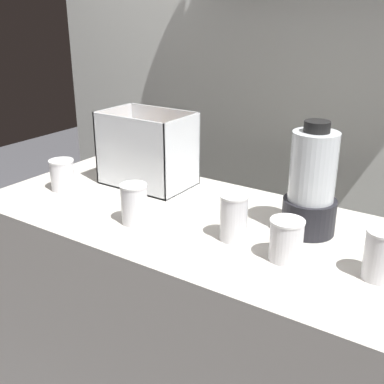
% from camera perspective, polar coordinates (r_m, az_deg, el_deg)
% --- Properties ---
extents(counter, '(1.40, 0.64, 0.90)m').
position_cam_1_polar(counter, '(1.72, 0.00, -16.65)').
color(counter, beige).
rests_on(counter, ground_plane).
extents(back_wall_unit, '(2.60, 0.24, 2.50)m').
position_cam_1_polar(back_wall_unit, '(2.05, 12.49, 14.11)').
color(back_wall_unit, silver).
rests_on(back_wall_unit, ground_plane).
extents(carrot_display_bin, '(0.31, 0.21, 0.26)m').
position_cam_1_polar(carrot_display_bin, '(1.74, -5.17, 3.67)').
color(carrot_display_bin, white).
rests_on(carrot_display_bin, counter).
extents(blender_pitcher, '(0.15, 0.15, 0.32)m').
position_cam_1_polar(blender_pitcher, '(1.38, 14.02, 0.63)').
color(blender_pitcher, black).
rests_on(blender_pitcher, counter).
extents(juice_cup_carrot_far_left, '(0.09, 0.09, 0.11)m').
position_cam_1_polar(juice_cup_carrot_far_left, '(1.74, -15.15, 1.82)').
color(juice_cup_carrot_far_left, white).
rests_on(juice_cup_carrot_far_left, counter).
extents(juice_cup_pomegranate_left, '(0.08, 0.08, 0.12)m').
position_cam_1_polar(juice_cup_pomegranate_left, '(1.43, -6.90, -1.56)').
color(juice_cup_pomegranate_left, white).
rests_on(juice_cup_pomegranate_left, counter).
extents(juice_cup_mango_middle, '(0.08, 0.08, 0.13)m').
position_cam_1_polar(juice_cup_mango_middle, '(1.33, 4.98, -3.32)').
color(juice_cup_mango_middle, white).
rests_on(juice_cup_mango_middle, counter).
extents(juice_cup_beet_right, '(0.09, 0.09, 0.11)m').
position_cam_1_polar(juice_cup_beet_right, '(1.25, 11.13, -5.80)').
color(juice_cup_beet_right, white).
rests_on(juice_cup_beet_right, counter).
extents(juice_cup_pomegranate_far_right, '(0.08, 0.08, 0.12)m').
position_cam_1_polar(juice_cup_pomegranate_far_right, '(1.22, 21.50, -7.18)').
color(juice_cup_pomegranate_far_right, white).
rests_on(juice_cup_pomegranate_far_right, counter).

